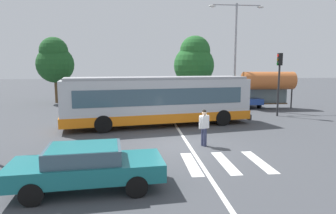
# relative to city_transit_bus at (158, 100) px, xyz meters

# --- Properties ---
(ground_plane) EXTENTS (160.00, 160.00, 0.00)m
(ground_plane) POSITION_rel_city_transit_bus_xyz_m (0.91, -4.89, -1.59)
(ground_plane) COLOR #424449
(city_transit_bus) EXTENTS (12.03, 4.71, 3.06)m
(city_transit_bus) POSITION_rel_city_transit_bus_xyz_m (0.00, 0.00, 0.00)
(city_transit_bus) COLOR black
(city_transit_bus) RESTS_ON ground_plane
(pedestrian_crossing_street) EXTENTS (0.53, 0.41, 1.72)m
(pedestrian_crossing_street) POSITION_rel_city_transit_bus_xyz_m (1.80, -5.09, -0.62)
(pedestrian_crossing_street) COLOR #333856
(pedestrian_crossing_street) RESTS_ON ground_plane
(foreground_sedan) EXTENTS (4.65, 2.23, 1.35)m
(foreground_sedan) POSITION_rel_city_transit_bus_xyz_m (-2.80, -9.59, -0.82)
(foreground_sedan) COLOR black
(foreground_sedan) RESTS_ON ground_plane
(parked_car_black) EXTENTS (1.92, 4.52, 1.35)m
(parked_car_black) POSITION_rel_city_transit_bus_xyz_m (-4.73, 8.12, -0.82)
(parked_car_black) COLOR black
(parked_car_black) RESTS_ON ground_plane
(parked_car_silver) EXTENTS (1.94, 4.53, 1.35)m
(parked_car_silver) POSITION_rel_city_transit_bus_xyz_m (-2.26, 8.45, -0.82)
(parked_car_silver) COLOR black
(parked_car_silver) RESTS_ON ground_plane
(parked_car_white) EXTENTS (1.94, 4.53, 1.35)m
(parked_car_white) POSITION_rel_city_transit_bus_xyz_m (0.60, 8.20, -0.82)
(parked_car_white) COLOR black
(parked_car_white) RESTS_ON ground_plane
(parked_car_red) EXTENTS (1.98, 4.55, 1.35)m
(parked_car_red) POSITION_rel_city_transit_bus_xyz_m (3.14, 8.09, -0.82)
(parked_car_red) COLOR black
(parked_car_red) RESTS_ON ground_plane
(parked_car_teal) EXTENTS (1.94, 4.54, 1.35)m
(parked_car_teal) POSITION_rel_city_transit_bus_xyz_m (5.85, 8.08, -0.82)
(parked_car_teal) COLOR black
(parked_car_teal) RESTS_ON ground_plane
(parked_car_blue) EXTENTS (1.89, 4.51, 1.35)m
(parked_car_blue) POSITION_rel_city_transit_bus_xyz_m (8.72, 8.37, -0.82)
(parked_car_blue) COLOR black
(parked_car_blue) RESTS_ON ground_plane
(traffic_light_far_corner) EXTENTS (0.33, 0.32, 4.67)m
(traffic_light_far_corner) POSITION_rel_city_transit_bus_xyz_m (9.20, 2.75, 1.55)
(traffic_light_far_corner) COLOR #28282B
(traffic_light_far_corner) RESTS_ON ground_plane
(bus_stop_shelter) EXTENTS (4.54, 1.54, 3.25)m
(bus_stop_shelter) POSITION_rel_city_transit_bus_xyz_m (10.12, 6.56, 0.83)
(bus_stop_shelter) COLOR #28282B
(bus_stop_shelter) RESTS_ON ground_plane
(twin_arm_street_lamp) EXTENTS (4.83, 0.32, 9.05)m
(twin_arm_street_lamp) POSITION_rel_city_transit_bus_xyz_m (7.25, 7.10, 4.00)
(twin_arm_street_lamp) COLOR #939399
(twin_arm_street_lamp) RESTS_ON ground_plane
(background_tree_left) EXTENTS (3.73, 3.73, 6.63)m
(background_tree_left) POSITION_rel_city_transit_bus_xyz_m (-9.54, 12.86, 2.71)
(background_tree_left) COLOR brown
(background_tree_left) RESTS_ON ground_plane
(background_tree_right) EXTENTS (4.50, 4.50, 7.09)m
(background_tree_right) POSITION_rel_city_transit_bus_xyz_m (5.06, 14.55, 2.70)
(background_tree_right) COLOR brown
(background_tree_right) RESTS_ON ground_plane
(crosswalk_painted_stripes) EXTENTS (5.80, 2.77, 0.01)m
(crosswalk_painted_stripes) POSITION_rel_city_transit_bus_xyz_m (0.75, -7.58, -1.58)
(crosswalk_painted_stripes) COLOR silver
(crosswalk_painted_stripes) RESTS_ON ground_plane
(lane_center_line) EXTENTS (0.16, 24.00, 0.01)m
(lane_center_line) POSITION_rel_city_transit_bus_xyz_m (1.12, -2.89, -1.58)
(lane_center_line) COLOR silver
(lane_center_line) RESTS_ON ground_plane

